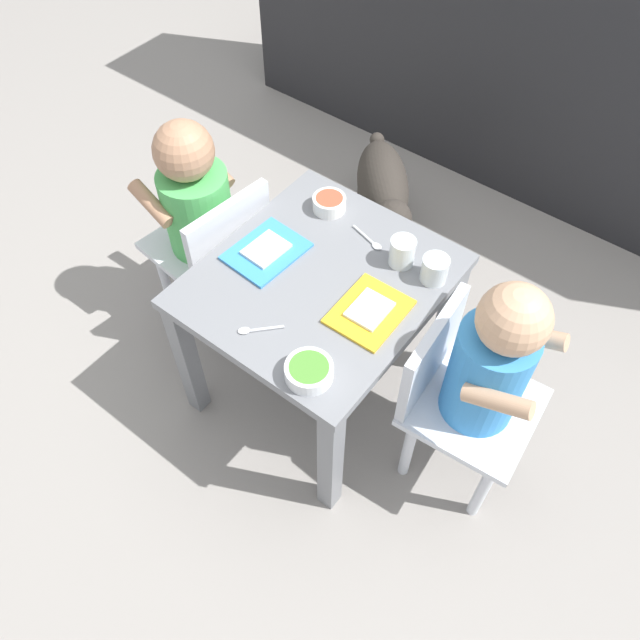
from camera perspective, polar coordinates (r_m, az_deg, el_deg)
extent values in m
plane|color=gray|center=(1.85, 0.00, -5.71)|extent=(7.00, 7.00, 0.00)
cube|color=#232326|center=(2.36, 20.38, 22.45)|extent=(2.24, 0.36, 1.00)
cube|color=slate|center=(1.48, 0.00, 3.54)|extent=(0.52, 0.58, 0.03)
cube|color=slate|center=(1.66, -11.85, -3.50)|extent=(0.04, 0.04, 0.44)
cube|color=slate|center=(1.49, 0.94, -12.60)|extent=(0.04, 0.04, 0.44)
cube|color=slate|center=(1.89, -0.73, 6.85)|extent=(0.04, 0.04, 0.44)
cube|color=slate|center=(1.74, 11.32, 0.05)|extent=(0.04, 0.04, 0.44)
cube|color=silver|center=(1.83, -10.31, 6.70)|extent=(0.31, 0.31, 0.02)
cube|color=silver|center=(1.67, -8.09, 7.41)|extent=(0.05, 0.27, 0.22)
cylinder|color=#4CB259|center=(1.74, -10.93, 9.66)|extent=(0.18, 0.18, 0.24)
sphere|color=#A87A5B|center=(1.63, -12.19, 14.68)|extent=(0.15, 0.15, 0.15)
cylinder|color=silver|center=(2.03, -9.36, 6.70)|extent=(0.03, 0.03, 0.27)
cylinder|color=silver|center=(1.96, -13.78, 3.57)|extent=(0.03, 0.03, 0.27)
cylinder|color=silver|center=(1.92, -5.51, 3.79)|extent=(0.03, 0.03, 0.27)
cylinder|color=silver|center=(1.85, -10.06, 0.38)|extent=(0.03, 0.03, 0.27)
cylinder|color=#A87A5B|center=(1.78, -9.68, 13.47)|extent=(0.15, 0.06, 0.09)
cylinder|color=#A87A5B|center=(1.70, -14.96, 10.09)|extent=(0.15, 0.06, 0.09)
cube|color=silver|center=(1.53, 13.70, -7.64)|extent=(0.30, 0.30, 0.02)
cube|color=silver|center=(1.44, 10.04, -2.99)|extent=(0.05, 0.27, 0.22)
cylinder|color=#388CD8|center=(1.41, 14.80, -4.72)|extent=(0.17, 0.17, 0.27)
sphere|color=tan|center=(1.25, 17.08, 0.07)|extent=(0.15, 0.15, 0.15)
cylinder|color=silver|center=(1.60, 14.47, -14.52)|extent=(0.03, 0.03, 0.27)
cylinder|color=silver|center=(1.70, 17.21, -9.09)|extent=(0.03, 0.03, 0.27)
cylinder|color=silver|center=(1.61, 7.98, -11.25)|extent=(0.03, 0.03, 0.27)
cylinder|color=silver|center=(1.71, 11.15, -6.10)|extent=(0.03, 0.03, 0.27)
cylinder|color=tan|center=(1.30, 15.70, -7.04)|extent=(0.15, 0.05, 0.09)
cylinder|color=tan|center=(1.41, 18.67, -1.36)|extent=(0.15, 0.05, 0.09)
ellipsoid|color=#332D28|center=(2.12, 5.65, 12.07)|extent=(0.37, 0.39, 0.20)
sphere|color=#332D28|center=(1.93, 6.54, 9.07)|extent=(0.12, 0.12, 0.12)
sphere|color=black|center=(1.90, 6.69, 8.11)|extent=(0.05, 0.05, 0.05)
torus|color=green|center=(1.96, 6.37, 9.43)|extent=(0.09, 0.09, 0.10)
sphere|color=#332D28|center=(2.23, 5.15, 15.86)|extent=(0.05, 0.05, 0.05)
cylinder|color=#332D28|center=(2.13, 4.38, 7.25)|extent=(0.04, 0.04, 0.12)
cylinder|color=#332D28|center=(2.15, 6.98, 7.33)|extent=(0.04, 0.04, 0.12)
cylinder|color=#332D28|center=(2.28, 3.80, 10.97)|extent=(0.04, 0.04, 0.12)
cylinder|color=#332D28|center=(2.30, 6.27, 11.03)|extent=(0.04, 0.04, 0.12)
cube|color=#388CD8|center=(1.53, -4.86, 6.18)|extent=(0.15, 0.19, 0.01)
cube|color=white|center=(1.52, -4.88, 6.39)|extent=(0.08, 0.11, 0.01)
cube|color=gold|center=(1.41, 4.47, 0.76)|extent=(0.14, 0.18, 0.01)
cube|color=white|center=(1.40, 4.49, 0.96)|extent=(0.08, 0.10, 0.01)
cylinder|color=white|center=(1.47, 10.29, 4.51)|extent=(0.06, 0.06, 0.06)
cylinder|color=silver|center=(1.48, 10.22, 4.19)|extent=(0.05, 0.05, 0.04)
cylinder|color=white|center=(1.49, 7.42, 6.11)|extent=(0.06, 0.06, 0.07)
cylinder|color=silver|center=(1.50, 7.38, 5.83)|extent=(0.05, 0.05, 0.05)
cylinder|color=white|center=(1.62, 0.83, 10.46)|extent=(0.08, 0.08, 0.04)
cylinder|color=#D84C33|center=(1.61, 0.84, 10.87)|extent=(0.07, 0.07, 0.01)
cylinder|color=white|center=(1.30, -1.00, -4.66)|extent=(0.10, 0.10, 0.03)
cylinder|color=#4C8C33|center=(1.29, -1.00, -4.31)|extent=(0.08, 0.08, 0.01)
cylinder|color=silver|center=(1.57, 4.01, 7.64)|extent=(0.07, 0.03, 0.01)
ellipsoid|color=silver|center=(1.54, 5.14, 6.64)|extent=(0.03, 0.03, 0.01)
cylinder|color=silver|center=(1.38, -4.91, -0.71)|extent=(0.06, 0.06, 0.01)
ellipsoid|color=silver|center=(1.38, -6.86, -0.95)|extent=(0.03, 0.03, 0.01)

